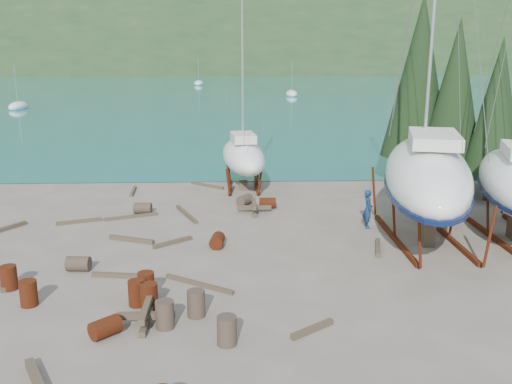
{
  "coord_description": "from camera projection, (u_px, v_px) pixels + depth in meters",
  "views": [
    {
      "loc": [
        -0.18,
        -20.49,
        8.4
      ],
      "look_at": [
        0.74,
        3.0,
        2.4
      ],
      "focal_mm": 40.0,
      "sensor_mm": 36.0,
      "label": 1
    }
  ],
  "objects": [
    {
      "name": "timber_1",
      "position": [
        378.0,
        248.0,
        24.27
      ],
      "size": [
        0.65,
        1.99,
        0.19
      ],
      "primitive_type": "cube",
      "rotation": [
        0.0,
        0.0,
        2.91
      ],
      "color": "brown",
      "rests_on": "ground"
    },
    {
      "name": "drum_10",
      "position": [
        146.0,
        285.0,
        19.65
      ],
      "size": [
        0.58,
        0.58,
        0.88
      ],
      "primitive_type": "cylinder",
      "color": "#622710",
      "rests_on": "ground"
    },
    {
      "name": "far_house_right",
      "position": [
        316.0,
        62.0,
        206.28
      ],
      "size": [
        6.6,
        5.6,
        5.6
      ],
      "color": "beige",
      "rests_on": "ground"
    },
    {
      "name": "small_sailboat_shore",
      "position": [
        243.0,
        156.0,
        34.52
      ],
      "size": [
        3.29,
        7.78,
        12.06
      ],
      "rotation": [
        0.0,
        0.0,
        0.12
      ],
      "color": "white",
      "rests_on": "ground"
    },
    {
      "name": "timber_pile_aft",
      "position": [
        254.0,
        207.0,
        29.59
      ],
      "size": [
        1.8,
        1.8,
        0.6
      ],
      "color": "brown",
      "rests_on": "ground"
    },
    {
      "name": "drum_4",
      "position": [
        268.0,
        203.0,
        30.48
      ],
      "size": [
        0.9,
        0.61,
        0.58
      ],
      "primitive_type": "cylinder",
      "rotation": [
        1.57,
        0.0,
        1.54
      ],
      "color": "#622710",
      "rests_on": "ground"
    },
    {
      "name": "timber_9",
      "position": [
        207.0,
        185.0,
        35.23
      ],
      "size": [
        2.12,
        1.72,
        0.15
      ],
      "primitive_type": "cube",
      "rotation": [
        0.0,
        0.0,
        0.9
      ],
      "color": "brown",
      "rests_on": "ground"
    },
    {
      "name": "ground",
      "position": [
        240.0,
        272.0,
        21.93
      ],
      "size": [
        600.0,
        600.0,
        0.0
      ],
      "primitive_type": "plane",
      "color": "#62584E",
      "rests_on": "ground"
    },
    {
      "name": "drum_12",
      "position": [
        105.0,
        327.0,
        16.97
      ],
      "size": [
        1.04,
        1.03,
        0.58
      ],
      "primitive_type": "cylinder",
      "rotation": [
        1.57,
        0.0,
        2.33
      ],
      "color": "#622710",
      "rests_on": "ground"
    },
    {
      "name": "cypress_far_right",
      "position": [
        498.0,
        102.0,
        33.81
      ],
      "size": [
        3.24,
        3.24,
        9.0
      ],
      "color": "black",
      "rests_on": "ground"
    },
    {
      "name": "far_house_center",
      "position": [
        178.0,
        62.0,
        204.39
      ],
      "size": [
        6.6,
        5.6,
        5.6
      ],
      "color": "beige",
      "rests_on": "ground"
    },
    {
      "name": "drum_8",
      "position": [
        9.0,
        278.0,
        20.24
      ],
      "size": [
        0.58,
        0.58,
        0.88
      ],
      "primitive_type": "cylinder",
      "color": "#622710",
      "rests_on": "ground"
    },
    {
      "name": "drum_14",
      "position": [
        149.0,
        296.0,
        18.73
      ],
      "size": [
        0.58,
        0.58,
        0.88
      ],
      "primitive_type": "cylinder",
      "color": "#622710",
      "rests_on": "ground"
    },
    {
      "name": "drum_17",
      "position": [
        227.0,
        331.0,
        16.47
      ],
      "size": [
        0.58,
        0.58,
        0.88
      ],
      "primitive_type": "cylinder",
      "color": "#2D2823",
      "rests_on": "ground"
    },
    {
      "name": "cypress_back_left",
      "position": [
        419.0,
        76.0,
        34.25
      ],
      "size": [
        4.14,
        4.14,
        11.5
      ],
      "color": "black",
      "rests_on": "ground"
    },
    {
      "name": "timber_3",
      "position": [
        199.0,
        284.0,
        20.61
      ],
      "size": [
        2.56,
        1.76,
        0.15
      ],
      "primitive_type": "cube",
      "rotation": [
        0.0,
        0.0,
        0.99
      ],
      "color": "brown",
      "rests_on": "ground"
    },
    {
      "name": "drum_16",
      "position": [
        196.0,
        303.0,
        18.2
      ],
      "size": [
        0.58,
        0.58,
        0.88
      ],
      "primitive_type": "cylinder",
      "color": "#2D2823",
      "rests_on": "ground"
    },
    {
      "name": "drum_6",
      "position": [
        217.0,
        241.0,
        24.56
      ],
      "size": [
        0.69,
        0.95,
        0.58
      ],
      "primitive_type": "cylinder",
      "rotation": [
        1.57,
        0.0,
        -0.14
      ],
      "color": "#622710",
      "rests_on": "ground"
    },
    {
      "name": "timber_12",
      "position": [
        122.0,
        275.0,
        21.34
      ],
      "size": [
        2.3,
        0.49,
        0.17
      ],
      "primitive_type": "cube",
      "rotation": [
        0.0,
        0.0,
        1.43
      ],
      "color": "brown",
      "rests_on": "ground"
    },
    {
      "name": "drum_9",
      "position": [
        143.0,
        208.0,
        29.49
      ],
      "size": [
        0.92,
        0.65,
        0.58
      ],
      "primitive_type": "cylinder",
      "rotation": [
        1.57,
        0.0,
        1.49
      ],
      "color": "#2D2823",
      "rests_on": "ground"
    },
    {
      "name": "drum_5",
      "position": [
        165.0,
        315.0,
        17.46
      ],
      "size": [
        0.58,
        0.58,
        0.88
      ],
      "primitive_type": "cylinder",
      "color": "#2D2823",
      "rests_on": "ground"
    },
    {
      "name": "far_house_left",
      "position": [
        65.0,
        62.0,
        202.87
      ],
      "size": [
        6.6,
        5.6,
        5.6
      ],
      "color": "beige",
      "rests_on": "ground"
    },
    {
      "name": "drum_11",
      "position": [
        245.0,
        200.0,
        31.05
      ],
      "size": [
        0.99,
        1.05,
        0.58
      ],
      "primitive_type": "cylinder",
      "rotation": [
        1.57,
        0.0,
        2.51
      ],
      "color": "#2D2823",
      "rests_on": "ground"
    },
    {
      "name": "moored_boat_left",
      "position": [
        18.0,
        106.0,
        78.78
      ],
      "size": [
        2.0,
        5.0,
        6.05
      ],
      "color": "white",
      "rests_on": "ground"
    },
    {
      "name": "drum_13",
      "position": [
        137.0,
        293.0,
        18.98
      ],
      "size": [
        0.58,
        0.58,
        0.88
      ],
      "primitive_type": "cylinder",
      "color": "#622710",
      "rests_on": "ground"
    },
    {
      "name": "timber_8",
      "position": [
        131.0,
        240.0,
        25.28
      ],
      "size": [
        2.12,
        1.0,
        0.19
      ],
      "primitive_type": "cube",
      "rotation": [
        0.0,
        0.0,
        1.19
      ],
      "color": "brown",
      "rests_on": "ground"
    },
    {
      "name": "moored_boat_mid",
      "position": [
        292.0,
        94.0,
        99.66
      ],
      "size": [
        2.0,
        5.0,
        6.05
      ],
      "color": "white",
      "rests_on": "ground"
    },
    {
      "name": "timber_17",
      "position": [
        79.0,
        221.0,
        27.96
      ],
      "size": [
        2.1,
        0.88,
        0.16
      ],
      "primitive_type": "cube",
      "rotation": [
        0.0,
        0.0,
        1.91
      ],
      "color": "brown",
      "rests_on": "ground"
    },
    {
      "name": "timber_0",
      "position": [
        133.0,
        191.0,
        33.84
      ],
      "size": [
        0.27,
        2.22,
        0.14
      ],
      "primitive_type": "cube",
      "rotation": [
        0.0,
        0.0,
        0.06
      ],
      "color": "brown",
      "rests_on": "ground"
    },
    {
      "name": "bay_water",
      "position": [
        233.0,
        62.0,
        326.88
      ],
      "size": [
        700.0,
        700.0,
        0.0
      ],
      "primitive_type": "plane",
      "color": "#1A7483",
      "rests_on": "ground"
    },
    {
      "name": "cypress_mid_right",
      "position": [
        495.0,
        113.0,
        30.92
      ],
      "size": [
        3.06,
        3.06,
        8.5
      ],
      "color": "black",
      "rests_on": "ground"
    },
    {
      "name": "large_sailboat_near",
      "position": [
        427.0,
        174.0,
        24.73
      ],
      "size": [
        6.39,
        12.56,
        19.0
      ],
      "rotation": [
        0.0,
        0.0,
        -0.25
      ],
      "color": "white",
      "rests_on": "ground"
    },
    {
      "name": "worker",
      "position": [
        368.0,
        209.0,
        27.04
      ],
      "size": [
        0.47,
        0.69,
        1.86
      ],
      "primitive_type": "imported",
      "rotation": [
        0.0,
        0.0,
        1.54
      ],
      "color": "#11294D",
      "rests_on": "ground"
    },
    {
      "name": "timber_15",
      "position": [
        131.0,
        217.0,
        28.78
      ],
      "size": [
        2.53,
        1.09,
        0.15
      ],
      "primitive_type": "cube",
      "rotation": [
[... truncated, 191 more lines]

